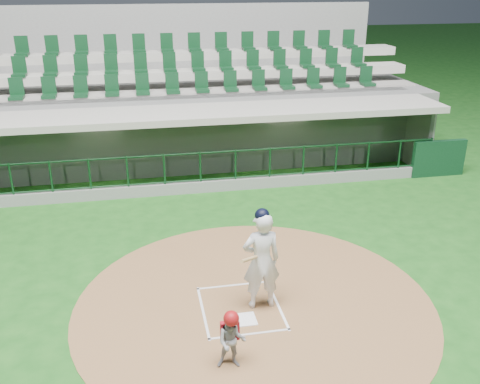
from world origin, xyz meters
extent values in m
plane|color=#164C15|center=(0.00, 0.00, 0.00)|extent=(120.00, 120.00, 0.00)
cylinder|color=brown|center=(0.30, -0.20, 0.01)|extent=(7.20, 7.20, 0.01)
cube|color=white|center=(0.00, -0.70, 0.02)|extent=(0.43, 0.43, 0.02)
cube|color=silver|center=(-0.75, -0.30, 0.02)|extent=(0.05, 1.80, 0.01)
cube|color=white|center=(0.75, -0.30, 0.02)|extent=(0.05, 1.80, 0.01)
cube|color=silver|center=(0.00, 0.55, 0.02)|extent=(1.55, 0.05, 0.01)
cube|color=silver|center=(0.00, -1.15, 0.02)|extent=(1.55, 0.05, 0.01)
cube|color=slate|center=(0.00, 7.50, -0.55)|extent=(15.00, 3.00, 0.10)
cube|color=gray|center=(0.00, 9.10, 0.85)|extent=(15.00, 0.20, 2.70)
cube|color=#ADA899|center=(0.00, 8.98, 1.10)|extent=(13.50, 0.04, 0.90)
cube|color=slate|center=(7.50, 7.50, 0.85)|extent=(0.20, 3.00, 2.70)
cube|color=gray|center=(0.00, 7.25, 2.30)|extent=(15.40, 3.50, 0.20)
cube|color=slate|center=(0.00, 5.95, 0.15)|extent=(15.00, 0.15, 0.40)
cube|color=black|center=(0.00, 5.95, 1.73)|extent=(15.00, 0.01, 0.95)
cube|color=brown|center=(0.00, 8.55, -0.28)|extent=(12.75, 0.40, 0.45)
cube|color=white|center=(-3.00, 7.50, 2.17)|extent=(1.30, 0.35, 0.04)
cube|color=white|center=(3.00, 7.50, 2.17)|extent=(1.30, 0.35, 0.04)
cube|color=black|center=(7.80, 5.90, 0.60)|extent=(1.80, 0.18, 1.20)
imported|color=#B31713|center=(-5.77, 8.49, 0.32)|extent=(1.08, 0.64, 1.64)
imported|color=maroon|center=(-1.23, 8.25, 0.39)|extent=(1.10, 0.59, 1.79)
imported|color=#A51115|center=(0.85, 8.21, 0.36)|extent=(0.98, 0.82, 1.72)
imported|color=#AB1F12|center=(4.72, 8.08, 0.44)|extent=(1.82, 1.22, 1.88)
cube|color=slate|center=(0.00, 10.75, 1.15)|extent=(17.00, 6.50, 2.50)
cube|color=gray|center=(0.00, 9.25, 2.30)|extent=(16.60, 0.95, 0.30)
cube|color=#ACA99C|center=(0.00, 10.20, 2.85)|extent=(16.60, 0.95, 0.30)
cube|color=#A8A498|center=(0.00, 11.15, 3.40)|extent=(16.60, 0.95, 0.30)
cube|color=gray|center=(0.00, 14.10, 2.53)|extent=(17.00, 0.25, 5.05)
imported|color=silver|center=(0.41, -0.29, 1.03)|extent=(0.76, 0.51, 2.04)
sphere|color=black|center=(0.41, -0.29, 1.99)|extent=(0.28, 0.28, 0.28)
cylinder|color=tan|center=(0.16, -0.54, 1.25)|extent=(0.58, 0.79, 0.39)
imported|color=gray|center=(-0.48, -1.92, 0.51)|extent=(0.55, 0.46, 1.01)
sphere|color=maroon|center=(-0.48, -1.92, 0.97)|extent=(0.26, 0.26, 0.26)
cube|color=#A1111D|center=(-0.48, -1.77, 0.62)|extent=(0.32, 0.10, 0.35)
camera|label=1|loc=(-1.74, -9.07, 6.14)|focal=40.00mm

